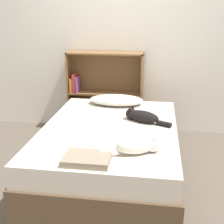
{
  "coord_description": "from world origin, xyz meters",
  "views": [
    {
      "loc": [
        0.42,
        -2.72,
        1.6
      ],
      "look_at": [
        0.0,
        0.14,
        0.62
      ],
      "focal_mm": 50.0,
      "sensor_mm": 36.0,
      "label": 1
    }
  ],
  "objects_px": {
    "bed": "(110,152)",
    "pillow": "(116,100)",
    "cat_dark": "(142,116)",
    "bookshelf": "(104,91)",
    "cat_light": "(139,144)"
  },
  "relations": [
    {
      "from": "cat_light",
      "to": "bookshelf",
      "type": "distance_m",
      "value": 1.83
    },
    {
      "from": "bed",
      "to": "pillow",
      "type": "distance_m",
      "value": 0.78
    },
    {
      "from": "cat_light",
      "to": "cat_dark",
      "type": "relative_size",
      "value": 1.04
    },
    {
      "from": "pillow",
      "to": "cat_dark",
      "type": "distance_m",
      "value": 0.62
    },
    {
      "from": "cat_light",
      "to": "cat_dark",
      "type": "distance_m",
      "value": 0.7
    },
    {
      "from": "pillow",
      "to": "bookshelf",
      "type": "relative_size",
      "value": 0.59
    },
    {
      "from": "bed",
      "to": "cat_light",
      "type": "height_order",
      "value": "cat_light"
    },
    {
      "from": "bed",
      "to": "pillow",
      "type": "xyz_separation_m",
      "value": [
        -0.03,
        0.71,
        0.32
      ]
    },
    {
      "from": "pillow",
      "to": "bed",
      "type": "bearing_deg",
      "value": -87.25
    },
    {
      "from": "pillow",
      "to": "cat_dark",
      "type": "bearing_deg",
      "value": -58.41
    },
    {
      "from": "pillow",
      "to": "cat_light",
      "type": "bearing_deg",
      "value": -74.47
    },
    {
      "from": "bed",
      "to": "bookshelf",
      "type": "distance_m",
      "value": 1.27
    },
    {
      "from": "pillow",
      "to": "bookshelf",
      "type": "height_order",
      "value": "bookshelf"
    },
    {
      "from": "cat_light",
      "to": "bookshelf",
      "type": "relative_size",
      "value": 0.45
    },
    {
      "from": "cat_dark",
      "to": "bookshelf",
      "type": "xyz_separation_m",
      "value": [
        -0.55,
        1.03,
        -0.04
      ]
    }
  ]
}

